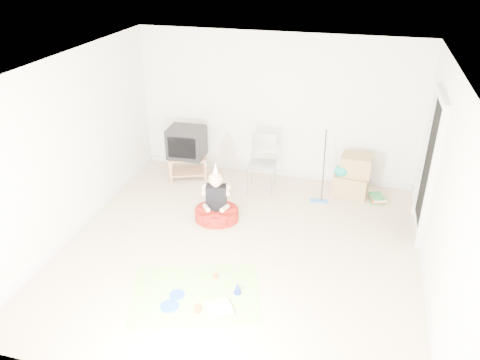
% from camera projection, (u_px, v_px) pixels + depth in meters
% --- Properties ---
extents(ground, '(5.00, 5.00, 0.00)m').
position_uv_depth(ground, '(240.00, 249.00, 6.68)').
color(ground, beige).
rests_on(ground, ground).
extents(doorway_recess, '(0.02, 0.90, 2.05)m').
position_uv_depth(doorway_recess, '(429.00, 169.00, 6.67)').
color(doorway_recess, black).
rests_on(doorway_recess, ground).
extents(tv_stand, '(0.79, 0.64, 0.43)m').
position_uv_depth(tv_stand, '(188.00, 165.00, 8.58)').
color(tv_stand, '#A36D49').
rests_on(tv_stand, ground).
extents(crt_tv, '(0.64, 0.54, 0.54)m').
position_uv_depth(crt_tv, '(187.00, 142.00, 8.37)').
color(crt_tv, black).
rests_on(crt_tv, tv_stand).
extents(folding_chair, '(0.49, 0.47, 1.02)m').
position_uv_depth(folding_chair, '(262.00, 165.00, 8.02)').
color(folding_chair, gray).
rests_on(folding_chair, ground).
extents(cardboard_boxes, '(0.62, 0.50, 0.73)m').
position_uv_depth(cardboard_boxes, '(352.00, 176.00, 7.96)').
color(cardboard_boxes, '#A1804E').
rests_on(cardboard_boxes, ground).
extents(floor_mop, '(0.30, 0.39, 1.16)m').
position_uv_depth(floor_mop, '(320.00, 188.00, 7.76)').
color(floor_mop, blue).
rests_on(floor_mop, ground).
extents(book_pile, '(0.28, 0.32, 0.13)m').
position_uv_depth(book_pile, '(377.00, 198.00, 7.87)').
color(book_pile, '#28783A').
rests_on(book_pile, ground).
extents(seated_woman, '(0.82, 0.82, 0.99)m').
position_uv_depth(seated_woman, '(217.00, 208.00, 7.29)').
color(seated_woman, '#9B190E').
rests_on(seated_woman, ground).
extents(party_mat, '(1.85, 1.57, 0.01)m').
position_uv_depth(party_mat, '(196.00, 294.00, 5.84)').
color(party_mat, '#FF3590').
rests_on(party_mat, ground).
extents(birthday_cake, '(0.37, 0.35, 0.14)m').
position_uv_depth(birthday_cake, '(219.00, 309.00, 5.54)').
color(birthday_cake, white).
rests_on(birthday_cake, party_mat).
extents(blue_plate_near, '(0.26, 0.26, 0.01)m').
position_uv_depth(blue_plate_near, '(177.00, 295.00, 5.81)').
color(blue_plate_near, blue).
rests_on(blue_plate_near, party_mat).
extents(blue_plate_far, '(0.28, 0.28, 0.01)m').
position_uv_depth(blue_plate_far, '(170.00, 306.00, 5.63)').
color(blue_plate_far, blue).
rests_on(blue_plate_far, party_mat).
extents(orange_cup_near, '(0.06, 0.06, 0.07)m').
position_uv_depth(orange_cup_near, '(215.00, 276.00, 6.08)').
color(orange_cup_near, '#D65517').
rests_on(orange_cup_near, party_mat).
extents(orange_cup_far, '(0.11, 0.11, 0.09)m').
position_uv_depth(orange_cup_far, '(198.00, 308.00, 5.53)').
color(orange_cup_far, '#D65517').
rests_on(orange_cup_far, party_mat).
extents(blue_party_hat, '(0.14, 0.14, 0.15)m').
position_uv_depth(blue_party_hat, '(238.00, 288.00, 5.81)').
color(blue_party_hat, '#1C2EC7').
rests_on(blue_party_hat, party_mat).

